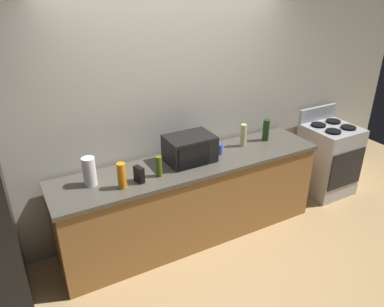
{
  "coord_description": "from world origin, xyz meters",
  "views": [
    {
      "loc": [
        -1.61,
        -2.55,
        2.63
      ],
      "look_at": [
        0.0,
        0.4,
        1.0
      ],
      "focal_mm": 34.96,
      "sensor_mm": 36.0,
      "label": 1
    }
  ],
  "objects_px": {
    "bottle_dish_soap": "(122,176)",
    "microwave": "(190,149)",
    "paper_towel_roll": "(89,172)",
    "bottle_wine": "(266,130)",
    "bottle_olive_oil": "(159,166)",
    "mug_blue": "(219,149)",
    "bottle_vinegar": "(243,135)",
    "cordless_phone": "(139,174)",
    "stove_range": "(328,159)"
  },
  "relations": [
    {
      "from": "bottle_dish_soap",
      "to": "bottle_vinegar",
      "type": "relative_size",
      "value": 0.96
    },
    {
      "from": "microwave",
      "to": "cordless_phone",
      "type": "height_order",
      "value": "microwave"
    },
    {
      "from": "stove_range",
      "to": "mug_blue",
      "type": "distance_m",
      "value": 1.73
    },
    {
      "from": "bottle_dish_soap",
      "to": "mug_blue",
      "type": "xyz_separation_m",
      "value": [
        1.12,
        0.18,
        -0.07
      ]
    },
    {
      "from": "bottle_dish_soap",
      "to": "microwave",
      "type": "bearing_deg",
      "value": 13.2
    },
    {
      "from": "bottle_wine",
      "to": "mug_blue",
      "type": "relative_size",
      "value": 2.26
    },
    {
      "from": "mug_blue",
      "to": "bottle_vinegar",
      "type": "bearing_deg",
      "value": 7.03
    },
    {
      "from": "bottle_olive_oil",
      "to": "bottle_wine",
      "type": "relative_size",
      "value": 0.82
    },
    {
      "from": "bottle_wine",
      "to": "stove_range",
      "type": "bearing_deg",
      "value": -5.22
    },
    {
      "from": "bottle_dish_soap",
      "to": "bottle_vinegar",
      "type": "bearing_deg",
      "value": 8.56
    },
    {
      "from": "microwave",
      "to": "bottle_olive_oil",
      "type": "xyz_separation_m",
      "value": [
        -0.4,
        -0.14,
        -0.03
      ]
    },
    {
      "from": "stove_range",
      "to": "microwave",
      "type": "bearing_deg",
      "value": 178.63
    },
    {
      "from": "bottle_wine",
      "to": "mug_blue",
      "type": "bearing_deg",
      "value": -175.95
    },
    {
      "from": "paper_towel_roll",
      "to": "mug_blue",
      "type": "xyz_separation_m",
      "value": [
        1.36,
        -0.01,
        -0.08
      ]
    },
    {
      "from": "bottle_vinegar",
      "to": "mug_blue",
      "type": "distance_m",
      "value": 0.35
    },
    {
      "from": "bottle_dish_soap",
      "to": "bottle_vinegar",
      "type": "xyz_separation_m",
      "value": [
        1.46,
        0.22,
        0.01
      ]
    },
    {
      "from": "cordless_phone",
      "to": "bottle_dish_soap",
      "type": "height_order",
      "value": "bottle_dish_soap"
    },
    {
      "from": "paper_towel_roll",
      "to": "bottle_wine",
      "type": "relative_size",
      "value": 1.09
    },
    {
      "from": "stove_range",
      "to": "bottle_vinegar",
      "type": "height_order",
      "value": "bottle_vinegar"
    },
    {
      "from": "paper_towel_roll",
      "to": "cordless_phone",
      "type": "distance_m",
      "value": 0.44
    },
    {
      "from": "bottle_olive_oil",
      "to": "bottle_vinegar",
      "type": "xyz_separation_m",
      "value": [
        1.09,
        0.18,
        0.02
      ]
    },
    {
      "from": "microwave",
      "to": "bottle_wine",
      "type": "xyz_separation_m",
      "value": [
        1.01,
        0.04,
        -0.01
      ]
    },
    {
      "from": "paper_towel_roll",
      "to": "bottle_olive_oil",
      "type": "xyz_separation_m",
      "value": [
        0.61,
        -0.15,
        -0.03
      ]
    },
    {
      "from": "bottle_wine",
      "to": "bottle_vinegar",
      "type": "xyz_separation_m",
      "value": [
        -0.32,
        -0.0,
        0.0
      ]
    },
    {
      "from": "microwave",
      "to": "mug_blue",
      "type": "height_order",
      "value": "microwave"
    },
    {
      "from": "bottle_dish_soap",
      "to": "mug_blue",
      "type": "bearing_deg",
      "value": 9.03
    },
    {
      "from": "cordless_phone",
      "to": "bottle_wine",
      "type": "xyz_separation_m",
      "value": [
        1.61,
        0.2,
        0.05
      ]
    },
    {
      "from": "bottle_olive_oil",
      "to": "bottle_dish_soap",
      "type": "bearing_deg",
      "value": -174.05
    },
    {
      "from": "bottle_dish_soap",
      "to": "paper_towel_roll",
      "type": "bearing_deg",
      "value": 141.86
    },
    {
      "from": "cordless_phone",
      "to": "mug_blue",
      "type": "xyz_separation_m",
      "value": [
        0.95,
        0.15,
        -0.02
      ]
    },
    {
      "from": "bottle_olive_oil",
      "to": "bottle_vinegar",
      "type": "distance_m",
      "value": 1.11
    },
    {
      "from": "cordless_phone",
      "to": "bottle_olive_oil",
      "type": "xyz_separation_m",
      "value": [
        0.2,
        0.01,
        0.03
      ]
    },
    {
      "from": "microwave",
      "to": "cordless_phone",
      "type": "xyz_separation_m",
      "value": [
        -0.61,
        -0.16,
        -0.06
      ]
    },
    {
      "from": "paper_towel_roll",
      "to": "bottle_wine",
      "type": "xyz_separation_m",
      "value": [
        2.02,
        0.04,
        -0.01
      ]
    },
    {
      "from": "mug_blue",
      "to": "paper_towel_roll",
      "type": "bearing_deg",
      "value": 179.74
    },
    {
      "from": "bottle_olive_oil",
      "to": "microwave",
      "type": "bearing_deg",
      "value": 19.56
    },
    {
      "from": "bottle_wine",
      "to": "bottle_vinegar",
      "type": "distance_m",
      "value": 0.32
    },
    {
      "from": "bottle_dish_soap",
      "to": "bottle_wine",
      "type": "height_order",
      "value": "bottle_wine"
    },
    {
      "from": "cordless_phone",
      "to": "bottle_vinegar",
      "type": "xyz_separation_m",
      "value": [
        1.29,
        0.19,
        0.05
      ]
    },
    {
      "from": "bottle_olive_oil",
      "to": "bottle_dish_soap",
      "type": "relative_size",
      "value": 0.84
    },
    {
      "from": "cordless_phone",
      "to": "bottle_vinegar",
      "type": "distance_m",
      "value": 1.31
    },
    {
      "from": "microwave",
      "to": "mug_blue",
      "type": "bearing_deg",
      "value": -0.65
    },
    {
      "from": "microwave",
      "to": "mug_blue",
      "type": "xyz_separation_m",
      "value": [
        0.34,
        -0.0,
        -0.08
      ]
    },
    {
      "from": "cordless_phone",
      "to": "bottle_dish_soap",
      "type": "relative_size",
      "value": 0.62
    },
    {
      "from": "stove_range",
      "to": "paper_towel_roll",
      "type": "relative_size",
      "value": 4.0
    },
    {
      "from": "bottle_vinegar",
      "to": "stove_range",
      "type": "bearing_deg",
      "value": -3.77
    },
    {
      "from": "paper_towel_roll",
      "to": "mug_blue",
      "type": "height_order",
      "value": "paper_towel_roll"
    },
    {
      "from": "paper_towel_roll",
      "to": "microwave",
      "type": "bearing_deg",
      "value": -0.13
    },
    {
      "from": "microwave",
      "to": "bottle_dish_soap",
      "type": "xyz_separation_m",
      "value": [
        -0.78,
        -0.18,
        -0.01
      ]
    },
    {
      "from": "bottle_vinegar",
      "to": "mug_blue",
      "type": "bearing_deg",
      "value": -172.97
    }
  ]
}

